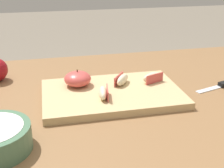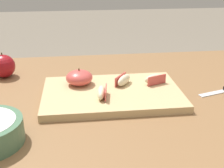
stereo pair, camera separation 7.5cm
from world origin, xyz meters
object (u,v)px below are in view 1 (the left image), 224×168
object	(u,v)px
cutting_board	(112,94)
paring_knife	(224,84)
apple_half_skin_up	(78,79)
apple_wedge_left	(152,77)
apple_wedge_near_knife	(122,80)
apple_wedge_middle	(103,93)

from	to	relation	value
cutting_board	paring_knife	distance (m)	0.36
apple_half_skin_up	paring_knife	size ratio (longest dim) A/B	0.49
cutting_board	apple_wedge_left	xyz separation A→B (m)	(0.13, 0.04, 0.02)
cutting_board	paring_knife	bearing A→B (deg)	0.91
apple_wedge_left	apple_wedge_near_knife	world-z (taller)	same
apple_wedge_near_knife	apple_wedge_left	bearing A→B (deg)	-1.14
cutting_board	apple_wedge_near_knife	world-z (taller)	apple_wedge_near_knife
apple_wedge_left	apple_wedge_near_knife	xyz separation A→B (m)	(-0.09, 0.00, 0.00)
cutting_board	apple_half_skin_up	distance (m)	0.11
cutting_board	apple_wedge_near_knife	bearing A→B (deg)	44.50
apple_wedge_middle	apple_wedge_near_knife	size ratio (longest dim) A/B	1.04
apple_half_skin_up	apple_wedge_near_knife	world-z (taller)	apple_half_skin_up
apple_wedge_middle	paring_knife	world-z (taller)	apple_wedge_middle
apple_wedge_left	paring_knife	xyz separation A→B (m)	(0.23, -0.03, -0.03)
cutting_board	apple_wedge_middle	bearing A→B (deg)	-128.12
apple_wedge_left	apple_wedge_near_knife	size ratio (longest dim) A/B	1.05
apple_wedge_middle	apple_wedge_left	bearing A→B (deg)	25.33
apple_wedge_left	apple_wedge_middle	bearing A→B (deg)	-154.67
paring_knife	cutting_board	bearing A→B (deg)	-179.09
cutting_board	apple_wedge_middle	world-z (taller)	apple_wedge_middle
apple_wedge_near_knife	paring_knife	bearing A→B (deg)	-5.84
apple_wedge_middle	apple_wedge_near_knife	distance (m)	0.11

